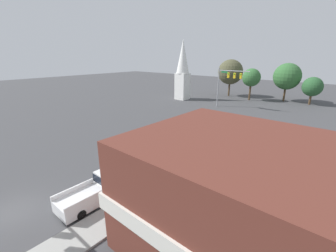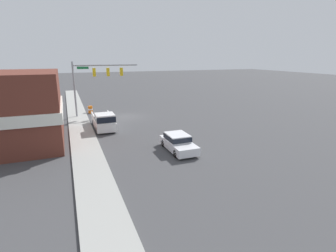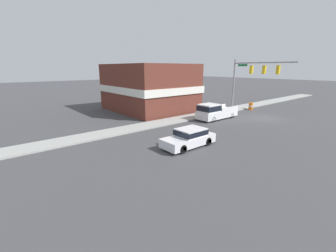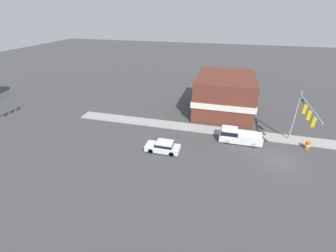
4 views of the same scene
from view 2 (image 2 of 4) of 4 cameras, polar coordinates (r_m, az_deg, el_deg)
ground_plane at (r=34.50m, az=-9.41°, el=1.97°), size 200.00×200.00×0.00m
sidewalk_curb at (r=33.82m, az=-18.89°, el=1.21°), size 2.40×60.00×0.14m
near_signal_assembly at (r=35.32m, az=-15.28°, el=10.49°), size 8.28×0.49×7.01m
car_lead at (r=21.83m, az=2.20°, el=-3.52°), size 1.82×4.35×1.39m
pickup_truck_parked at (r=28.91m, az=-13.78°, el=1.09°), size 1.97×5.54×1.88m
construction_barrel at (r=37.68m, az=-16.54°, el=3.44°), size 0.60×0.60×1.01m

